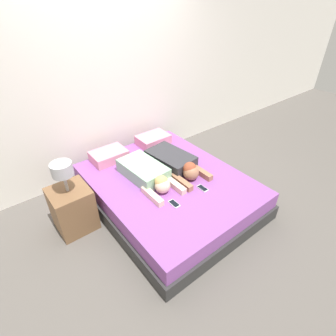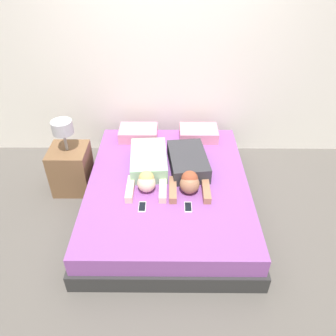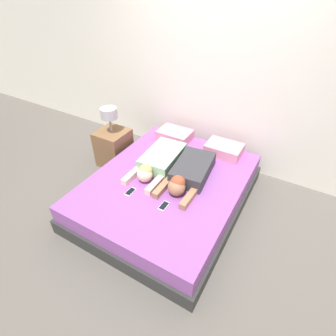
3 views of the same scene
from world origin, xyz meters
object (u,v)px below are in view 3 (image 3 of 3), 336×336
Objects in this scene: pillow_head_right at (224,149)px; cell_phone_left at (130,192)px; bed at (168,191)px; person_right at (189,173)px; cell_phone_right at (164,206)px; nightstand at (114,146)px; person_left at (159,161)px; pillow_head_left at (175,135)px.

cell_phone_left is (-0.59, -1.21, -0.06)m from pillow_head_right.
bed is 2.31× the size of person_right.
person_right reaches higher than pillow_head_right.
nightstand is (-1.27, 0.73, -0.08)m from cell_phone_right.
person_left is 6.59× the size of cell_phone_right.
pillow_head_right is 0.50× the size of person_right.
nightstand reaches higher than pillow_head_left.
pillow_head_left is 1.00× the size of pillow_head_right.
person_left is 0.54m from cell_phone_left.
bed is 4.57× the size of pillow_head_left.
nightstand is at bearing -146.22° from pillow_head_left.
bed is 1.13m from nightstand.
nightstand reaches higher than person_left.
bed is 0.37m from person_left.
person_right is 6.54× the size of cell_phone_right.
nightstand reaches higher than cell_phone_left.
person_left is 1.04× the size of nightstand.
cell_phone_right is at bearing -53.71° from person_left.
cell_phone_right is (-0.17, -1.21, -0.06)m from pillow_head_right.
cell_phone_left is at bearing -83.98° from pillow_head_left.
person_right is 1.04× the size of nightstand.
person_right is at bearing 26.81° from bed.
cell_phone_left is at bearing -93.05° from person_left.
person_right is 0.51m from cell_phone_right.
pillow_head_left is at bearing 114.34° from cell_phone_right.
pillow_head_right is at bearing 63.86° from cell_phone_left.
nightstand reaches higher than pillow_head_right.
person_right reaches higher than bed.
cell_phone_right is at bearing -98.19° from pillow_head_right.
cell_phone_right is (0.39, -0.53, -0.08)m from person_left.
pillow_head_left is 0.50× the size of person_left.
nightstand reaches higher than cell_phone_right.
person_left reaches higher than cell_phone_left.
pillow_head_right is at bearing 50.13° from person_left.
pillow_head_right is 1.22m from cell_phone_right.
cell_phone_left is (-0.23, -0.40, 0.20)m from bed.
pillow_head_right is 3.30× the size of cell_phone_left.
pillow_head_right reaches higher than cell_phone_left.
pillow_head_left is 0.52× the size of nightstand.
pillow_head_left reaches higher than bed.
cell_phone_right is at bearing -65.66° from pillow_head_left.
person_left is at bearing 86.95° from cell_phone_left.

